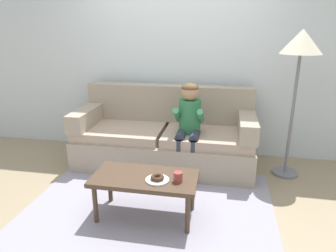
# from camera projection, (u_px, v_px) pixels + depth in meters

# --- Properties ---
(ground) EXTENTS (10.00, 10.00, 0.00)m
(ground) POSITION_uv_depth(u_px,v_px,m) (155.00, 197.00, 3.22)
(ground) COLOR #9E896B
(wall_back) EXTENTS (8.00, 0.10, 2.80)m
(wall_back) POSITION_uv_depth(u_px,v_px,m) (177.00, 51.00, 4.09)
(wall_back) COLOR silver
(wall_back) RESTS_ON ground
(area_rug) EXTENTS (2.41, 1.90, 0.01)m
(area_rug) POSITION_uv_depth(u_px,v_px,m) (149.00, 210.00, 2.98)
(area_rug) COLOR #9993A3
(area_rug) RESTS_ON ground
(couch) EXTENTS (2.21, 0.90, 0.98)m
(couch) POSITION_uv_depth(u_px,v_px,m) (165.00, 138.00, 3.91)
(couch) COLOR tan
(couch) RESTS_ON ground
(coffee_table) EXTENTS (0.96, 0.48, 0.42)m
(coffee_table) POSITION_uv_depth(u_px,v_px,m) (145.00, 181.00, 2.78)
(coffee_table) COLOR #4C3828
(coffee_table) RESTS_ON ground
(person_child) EXTENTS (0.34, 0.58, 1.10)m
(person_child) POSITION_uv_depth(u_px,v_px,m) (189.00, 120.00, 3.56)
(person_child) COLOR #337A4C
(person_child) RESTS_ON ground
(plate) EXTENTS (0.21, 0.21, 0.01)m
(plate) POSITION_uv_depth(u_px,v_px,m) (157.00, 180.00, 2.68)
(plate) COLOR white
(plate) RESTS_ON coffee_table
(donut) EXTENTS (0.15, 0.15, 0.04)m
(donut) POSITION_uv_depth(u_px,v_px,m) (157.00, 177.00, 2.67)
(donut) COLOR #422619
(donut) RESTS_ON plate
(mug) EXTENTS (0.08, 0.08, 0.09)m
(mug) POSITION_uv_depth(u_px,v_px,m) (178.00, 177.00, 2.65)
(mug) COLOR #993D38
(mug) RESTS_ON coffee_table
(floor_lamp) EXTENTS (0.44, 0.44, 1.69)m
(floor_lamp) POSITION_uv_depth(u_px,v_px,m) (301.00, 51.00, 3.28)
(floor_lamp) COLOR slate
(floor_lamp) RESTS_ON ground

